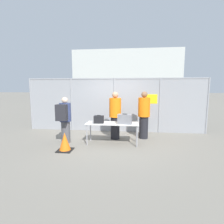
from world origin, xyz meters
TOP-DOWN VIEW (x-y plane):
  - ground_plane at (0.00, 0.00)m, footprint 120.00×120.00m
  - fence_section at (0.01, 1.70)m, footprint 8.00×0.07m
  - inspection_table at (0.12, -0.07)m, footprint 1.83×0.66m
  - suitcase_black at (-0.35, -0.13)m, footprint 0.36×0.27m
  - suitcase_grey at (0.56, -0.16)m, footprint 0.50×0.30m
  - traveler_hooded at (-1.57, -0.20)m, footprint 0.41×0.63m
  - security_worker_near at (0.16, 0.52)m, footprint 0.45×0.45m
  - security_worker_far at (1.26, 0.73)m, footprint 0.45×0.45m
  - utility_trailer at (1.61, 3.99)m, footprint 4.24×2.19m
  - distant_hangar at (-0.16, 24.83)m, footprint 16.40×9.07m
  - traffic_cone at (-1.29, -0.95)m, footprint 0.47×0.47m

SIDE VIEW (x-z plane):
  - ground_plane at x=0.00m, z-range 0.00..0.00m
  - traffic_cone at x=-1.29m, z-range -0.02..0.56m
  - utility_trailer at x=1.61m, z-range 0.06..0.74m
  - inspection_table at x=0.12m, z-range 0.31..1.06m
  - suitcase_black at x=-0.35m, z-range 0.73..1.01m
  - traveler_hooded at x=-1.57m, z-range 0.08..1.73m
  - suitcase_grey at x=0.56m, z-range 0.73..1.09m
  - security_worker_near at x=0.16m, z-range 0.03..1.85m
  - security_worker_far at x=1.26m, z-range 0.03..1.86m
  - fence_section at x=0.01m, z-range 0.05..2.45m
  - distant_hangar at x=-0.16m, z-range 0.00..7.58m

